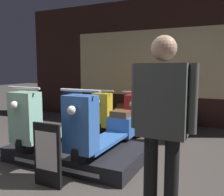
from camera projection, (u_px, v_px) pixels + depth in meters
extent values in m
plane|color=#423D38|center=(43.00, 186.00, 3.05)|extent=(30.00, 30.00, 0.00)
cube|color=#331E19|center=(148.00, 61.00, 6.53)|extent=(7.53, 0.08, 3.20)
cube|color=beige|center=(148.00, 63.00, 6.49)|extent=(4.14, 0.01, 1.70)
cube|color=black|center=(78.00, 152.00, 3.93)|extent=(2.04, 1.23, 0.22)
cube|color=silver|center=(53.00, 167.00, 3.38)|extent=(1.43, 0.01, 0.05)
cylinder|color=black|center=(25.00, 144.00, 3.52)|extent=(0.09, 0.29, 0.29)
cylinder|color=black|center=(77.00, 125.00, 4.68)|extent=(0.09, 0.29, 0.29)
cube|color=#8EC6AD|center=(55.00, 134.00, 4.10)|extent=(0.38, 1.21, 0.05)
cube|color=#8EC6AD|center=(25.00, 118.00, 3.49)|extent=(0.39, 0.26, 0.72)
cube|color=#8EC6AD|center=(76.00, 121.00, 4.65)|extent=(0.41, 0.30, 0.33)
cube|color=brown|center=(76.00, 110.00, 4.61)|extent=(0.30, 0.28, 0.11)
cylinder|color=silver|center=(24.00, 88.00, 3.44)|extent=(0.56, 0.03, 0.03)
sphere|color=white|center=(14.00, 105.00, 3.30)|extent=(0.11, 0.11, 0.11)
cylinder|color=black|center=(80.00, 154.00, 3.12)|extent=(0.09, 0.29, 0.29)
cylinder|color=black|center=(122.00, 130.00, 4.28)|extent=(0.09, 0.29, 0.29)
cube|color=#386BBC|center=(104.00, 141.00, 3.70)|extent=(0.38, 1.21, 0.05)
cube|color=#386BBC|center=(81.00, 124.00, 3.10)|extent=(0.39, 0.26, 0.72)
cube|color=#386BBC|center=(121.00, 126.00, 4.25)|extent=(0.41, 0.30, 0.33)
cube|color=brown|center=(121.00, 114.00, 4.22)|extent=(0.30, 0.28, 0.11)
cylinder|color=silver|center=(80.00, 90.00, 3.04)|extent=(0.56, 0.03, 0.03)
sphere|color=white|center=(72.00, 110.00, 2.91)|extent=(0.11, 0.11, 0.11)
cylinder|color=black|center=(72.00, 123.00, 5.78)|extent=(0.09, 0.29, 0.29)
cylinder|color=black|center=(99.00, 114.00, 6.94)|extent=(0.09, 0.29, 0.29)
cube|color=black|center=(87.00, 119.00, 6.36)|extent=(0.38, 1.21, 0.05)
cube|color=black|center=(72.00, 107.00, 5.75)|extent=(0.39, 0.26, 0.72)
cube|color=black|center=(99.00, 112.00, 6.91)|extent=(0.41, 0.30, 0.33)
cube|color=brown|center=(98.00, 104.00, 6.87)|extent=(0.30, 0.28, 0.11)
cylinder|color=silver|center=(72.00, 89.00, 5.70)|extent=(0.56, 0.03, 0.03)
sphere|color=white|center=(67.00, 100.00, 5.56)|extent=(0.11, 0.11, 0.11)
cylinder|color=black|center=(102.00, 127.00, 5.45)|extent=(0.09, 0.29, 0.29)
cylinder|color=black|center=(125.00, 117.00, 6.60)|extent=(0.09, 0.29, 0.29)
cube|color=yellow|center=(114.00, 122.00, 6.03)|extent=(0.38, 1.21, 0.05)
cube|color=yellow|center=(102.00, 110.00, 5.42)|extent=(0.39, 0.26, 0.72)
cube|color=yellow|center=(124.00, 114.00, 6.57)|extent=(0.41, 0.30, 0.33)
cube|color=brown|center=(124.00, 106.00, 6.54)|extent=(0.30, 0.28, 0.11)
cylinder|color=silver|center=(102.00, 91.00, 5.36)|extent=(0.56, 0.03, 0.03)
sphere|color=white|center=(98.00, 102.00, 5.23)|extent=(0.11, 0.11, 0.11)
cylinder|color=black|center=(135.00, 131.00, 5.11)|extent=(0.09, 0.29, 0.29)
cylinder|color=black|center=(153.00, 119.00, 6.27)|extent=(0.09, 0.29, 0.29)
cube|color=red|center=(145.00, 125.00, 5.69)|extent=(0.38, 1.21, 0.05)
cube|color=red|center=(135.00, 113.00, 5.09)|extent=(0.39, 0.26, 0.72)
cube|color=red|center=(153.00, 116.00, 6.24)|extent=(0.41, 0.30, 0.33)
cube|color=brown|center=(153.00, 108.00, 6.21)|extent=(0.30, 0.28, 0.11)
cylinder|color=silver|center=(135.00, 92.00, 5.03)|extent=(0.56, 0.03, 0.03)
sphere|color=white|center=(132.00, 104.00, 4.90)|extent=(0.11, 0.11, 0.11)
cylinder|color=black|center=(173.00, 135.00, 4.78)|extent=(0.09, 0.29, 0.29)
cylinder|color=black|center=(184.00, 122.00, 5.93)|extent=(0.09, 0.29, 0.29)
cube|color=#BCBCC1|center=(179.00, 128.00, 5.36)|extent=(0.38, 1.21, 0.05)
cube|color=#BCBCC1|center=(173.00, 116.00, 4.75)|extent=(0.39, 0.26, 0.72)
cube|color=#BCBCC1|center=(184.00, 119.00, 5.90)|extent=(0.41, 0.30, 0.33)
cube|color=brown|center=(185.00, 110.00, 5.87)|extent=(0.30, 0.28, 0.11)
cylinder|color=silver|center=(174.00, 94.00, 4.69)|extent=(0.56, 0.03, 0.03)
sphere|color=white|center=(172.00, 107.00, 4.56)|extent=(0.11, 0.11, 0.11)
cylinder|color=black|center=(151.00, 177.00, 2.34)|extent=(0.13, 0.13, 0.82)
cylinder|color=black|center=(171.00, 181.00, 2.26)|extent=(0.13, 0.13, 0.82)
cube|color=#474C47|center=(163.00, 100.00, 2.21)|extent=(0.43, 0.24, 0.65)
cylinder|color=#474C47|center=(136.00, 96.00, 2.32)|extent=(0.08, 0.08, 0.60)
cylinder|color=#474C47|center=(193.00, 99.00, 2.10)|extent=(0.08, 0.08, 0.60)
sphere|color=tan|center=(164.00, 48.00, 2.15)|extent=(0.22, 0.22, 0.22)
cube|color=black|center=(47.00, 155.00, 2.98)|extent=(0.39, 0.04, 0.79)
cube|color=white|center=(46.00, 151.00, 2.96)|extent=(0.32, 0.01, 0.47)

